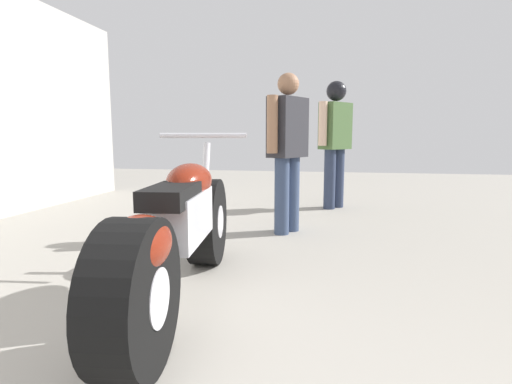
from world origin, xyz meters
The scene contains 4 objects.
ground_plane centered at (0.00, 3.24, 0.00)m, with size 16.23×16.23×0.00m, color #9E998E.
motorcycle_maroon_cruiser centered at (-0.36, 2.29, 0.42)m, with size 0.63×2.14×1.00m.
mechanic_in_blue centered at (0.06, 4.18, 0.89)m, with size 0.40×0.61×1.58m.
mechanic_with_helmet centered at (0.54, 5.71, 1.01)m, with size 0.48×0.60×1.69m.
Camera 1 is at (0.49, 0.15, 0.97)m, focal length 28.41 mm.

